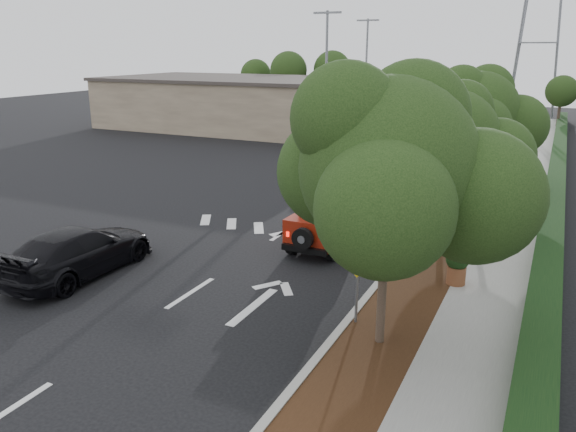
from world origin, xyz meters
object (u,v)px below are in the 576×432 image
Objects in this scene: silver_suv_ahead at (402,178)px; speed_hump_sign at (357,268)px; red_jeep at (328,219)px; black_suv_oncoming at (79,251)px.

speed_hump_sign is (2.29, -12.95, 0.71)m from silver_suv_ahead.
red_jeep is 5.97m from speed_hump_sign.
speed_hump_sign reaches higher than black_suv_oncoming.
silver_suv_ahead is 1.18× the size of black_suv_oncoming.
red_jeep is at bearing 122.71° from speed_hump_sign.
silver_suv_ahead is 14.78m from black_suv_oncoming.
silver_suv_ahead reaches higher than black_suv_oncoming.
red_jeep reaches higher than black_suv_oncoming.
black_suv_oncoming is (-5.78, -5.64, -0.22)m from red_jeep.
speed_hump_sign is (8.60, 0.41, 0.81)m from black_suv_oncoming.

